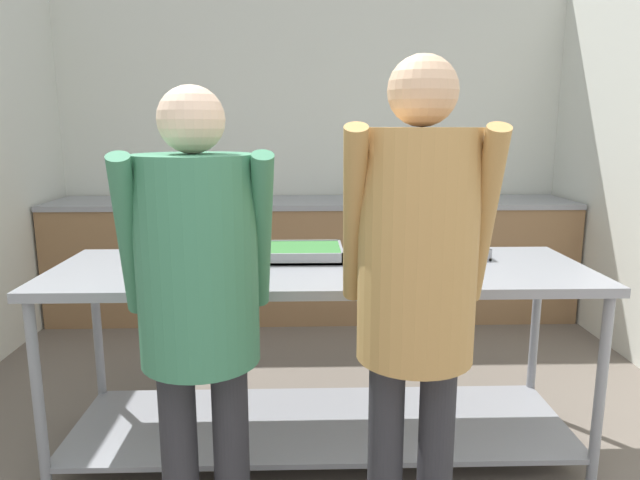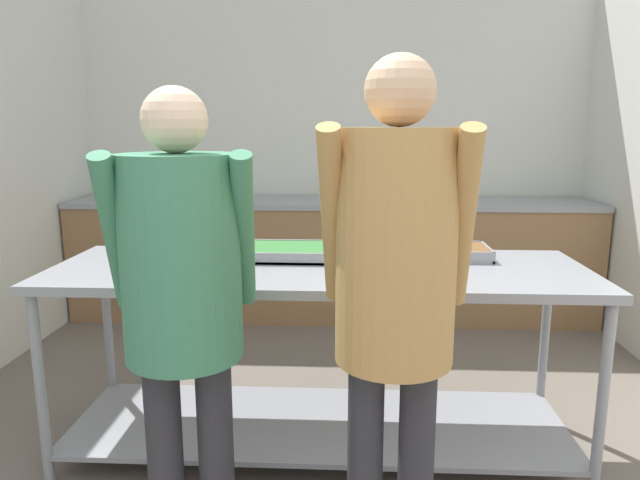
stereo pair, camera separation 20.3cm
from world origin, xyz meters
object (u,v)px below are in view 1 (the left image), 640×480
serving_tray_roast (443,250)px  guest_serving_left (198,285)px  sauce_pan (172,269)px  guest_serving_right (417,273)px  serving_tray_vegetables (290,253)px  plate_stack (385,271)px  water_bottle (356,186)px

serving_tray_roast → guest_serving_left: guest_serving_left is taller
sauce_pan → guest_serving_left: bearing=-67.6°
guest_serving_right → guest_serving_left: bearing=172.2°
guest_serving_right → serving_tray_vegetables: bearing=113.9°
serving_tray_roast → guest_serving_right: guest_serving_right is taller
plate_stack → water_bottle: (0.08, 2.19, 0.12)m
guest_serving_right → water_bottle: 2.73m
sauce_pan → plate_stack: size_ratio=1.63×
guest_serving_right → water_bottle: guest_serving_right is taller
serving_tray_roast → water_bottle: water_bottle is taller
guest_serving_right → water_bottle: bearing=88.8°
serving_tray_vegetables → serving_tray_roast: size_ratio=1.27×
plate_stack → guest_serving_right: guest_serving_right is taller
guest_serving_left → guest_serving_right: (0.69, -0.10, 0.06)m
plate_stack → water_bottle: bearing=88.0°
sauce_pan → serving_tray_vegetables: (0.47, 0.38, -0.02)m
serving_tray_vegetables → water_bottle: water_bottle is taller
sauce_pan → serving_tray_vegetables: sauce_pan is taller
sauce_pan → plate_stack: 0.86m
sauce_pan → serving_tray_vegetables: size_ratio=0.75×
serving_tray_vegetables → water_bottle: size_ratio=2.08×
serving_tray_roast → serving_tray_vegetables: bearing=-177.0°
guest_serving_left → water_bottle: bearing=74.1°
serving_tray_roast → guest_serving_left: bearing=-139.1°
serving_tray_vegetables → guest_serving_left: (-0.28, -0.84, 0.08)m
plate_stack → guest_serving_right: (0.02, -0.54, 0.13)m
guest_serving_left → serving_tray_roast: bearing=40.9°
guest_serving_right → water_bottle: size_ratio=7.13×
water_bottle → serving_tray_roast: bearing=-81.3°
guest_serving_left → guest_serving_right: 0.70m
plate_stack → serving_tray_roast: size_ratio=0.58×
plate_stack → serving_tray_roast: plate_stack is taller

